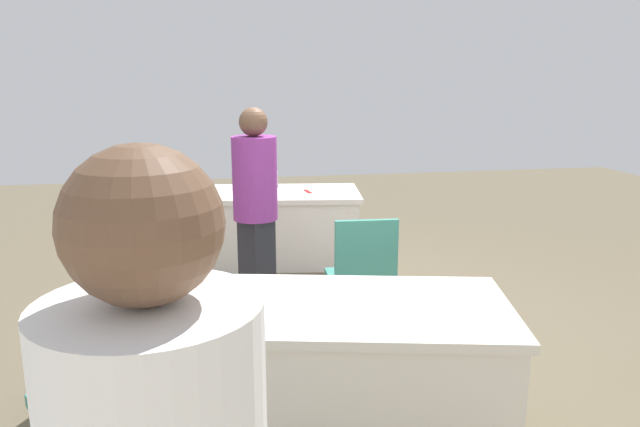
# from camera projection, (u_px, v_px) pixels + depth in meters

# --- Properties ---
(ground_plane) EXTENTS (14.40, 14.40, 0.00)m
(ground_plane) POSITION_uv_depth(u_px,v_px,m) (338.00, 341.00, 4.36)
(ground_plane) COLOR brown
(table_foreground) EXTENTS (1.82, 1.11, 0.72)m
(table_foreground) POSITION_uv_depth(u_px,v_px,m) (274.00, 226.00, 6.18)
(table_foreground) COLOR silver
(table_foreground) RESTS_ON ground
(table_mid_left) EXTENTS (1.73, 1.24, 0.72)m
(table_mid_left) POSITION_uv_depth(u_px,v_px,m) (358.00, 368.00, 3.19)
(table_mid_left) COLOR silver
(table_mid_left) RESTS_ON ground
(chair_near_front) EXTENTS (0.60, 0.60, 0.95)m
(chair_near_front) POSITION_uv_depth(u_px,v_px,m) (108.00, 383.00, 2.67)
(chair_near_front) COLOR #9E9993
(chair_near_front) RESTS_ON ground
(chair_tucked_left) EXTENTS (0.47, 0.47, 0.96)m
(chair_tucked_left) POSITION_uv_depth(u_px,v_px,m) (362.00, 274.00, 4.12)
(chair_tucked_left) COLOR #9E9993
(chair_tucked_left) RESTS_ON ground
(chair_tucked_right) EXTENTS (0.59, 0.59, 0.98)m
(chair_tucked_right) POSITION_uv_depth(u_px,v_px,m) (112.00, 308.00, 3.47)
(chair_tucked_right) COLOR #9E9993
(chair_tucked_right) RESTS_ON ground
(person_organiser) EXTENTS (0.45, 0.45, 1.64)m
(person_organiser) POSITION_uv_depth(u_px,v_px,m) (255.00, 204.00, 4.60)
(person_organiser) COLOR #26262D
(person_organiser) RESTS_ON ground
(laptop_silver) EXTENTS (0.37, 0.36, 0.21)m
(laptop_silver) POSITION_uv_depth(u_px,v_px,m) (262.00, 188.00, 6.10)
(laptop_silver) COLOR silver
(laptop_silver) RESTS_ON table_foreground
(yarn_ball) EXTENTS (0.12, 0.12, 0.12)m
(yarn_ball) POSITION_uv_depth(u_px,v_px,m) (243.00, 186.00, 6.08)
(yarn_ball) COLOR #B2382D
(yarn_ball) RESTS_ON table_foreground
(scissors_red) EXTENTS (0.06, 0.18, 0.01)m
(scissors_red) POSITION_uv_depth(u_px,v_px,m) (308.00, 191.00, 6.08)
(scissors_red) COLOR red
(scissors_red) RESTS_ON table_foreground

